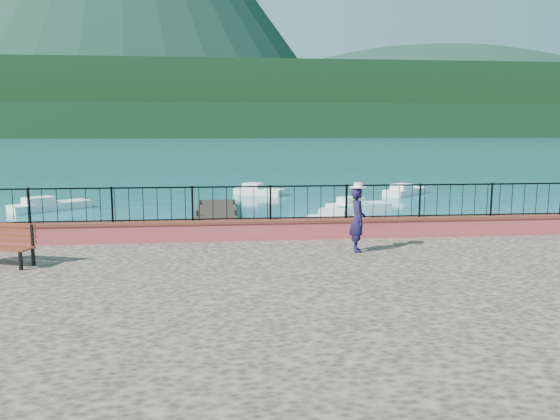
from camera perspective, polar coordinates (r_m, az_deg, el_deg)
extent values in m
plane|color=#19596B|center=(12.52, 1.91, -11.81)|extent=(2000.00, 2000.00, 0.00)
cube|color=#B44145|center=(15.68, 0.09, -2.02)|extent=(28.00, 0.46, 0.58)
cube|color=black|center=(15.56, 0.09, 0.75)|extent=(27.00, 0.05, 0.95)
cube|color=#2D231C|center=(24.00, -6.76, -1.68)|extent=(2.00, 16.00, 0.30)
cube|color=black|center=(311.68, -5.72, 9.20)|extent=(900.00, 60.00, 18.00)
cube|color=black|center=(372.06, -5.80, 11.06)|extent=(900.00, 120.00, 44.00)
ellipsoid|color=#142D23|center=(613.11, 15.39, 7.68)|extent=(448.00, 384.00, 180.00)
cube|color=brown|center=(14.32, -26.97, -2.24)|extent=(1.70, 0.61, 0.54)
imported|color=#171134|center=(14.15, 8.11, -1.01)|extent=(0.45, 0.64, 1.67)
cylinder|color=white|center=(14.03, 8.18, 2.59)|extent=(0.44, 0.44, 0.12)
cube|color=silver|center=(19.39, -19.36, -3.76)|extent=(3.98, 1.32, 0.80)
cube|color=silver|center=(24.69, 6.58, -0.81)|extent=(3.53, 2.14, 0.80)
cube|color=silver|center=(29.48, 8.24, 0.65)|extent=(3.58, 2.16, 0.80)
cube|color=silver|center=(32.00, -22.90, 0.68)|extent=(3.99, 3.62, 0.80)
cube|color=silver|center=(36.55, -2.16, 2.22)|extent=(3.51, 2.74, 0.80)
cube|color=silver|center=(37.53, 12.98, 2.17)|extent=(3.72, 3.65, 0.80)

